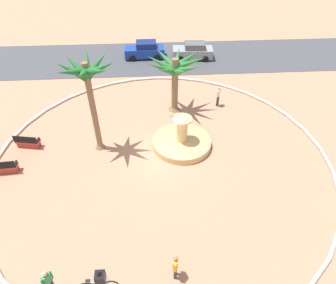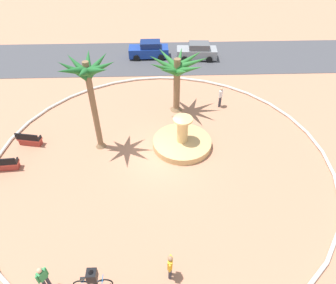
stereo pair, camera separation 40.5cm
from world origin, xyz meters
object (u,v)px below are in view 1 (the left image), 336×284
object	(u,v)px
person_cyclist_photo	(48,281)
palm_tree_by_curb	(175,70)
palm_tree_near_fountain	(87,79)
bench_west	(28,143)
parked_car_second	(193,51)
fountain	(182,142)
person_cyclist_helmet	(175,266)
parked_car_leftmost	(145,50)
person_pedestrian_stroll	(218,95)
bench_east	(4,168)

from	to	relation	value
person_cyclist_photo	palm_tree_by_curb	bearing A→B (deg)	64.93
palm_tree_near_fountain	bench_west	xyz separation A→B (m)	(-4.80, 0.39, -4.75)
parked_car_second	fountain	bearing A→B (deg)	-100.40
person_cyclist_helmet	bench_west	bearing A→B (deg)	133.94
parked_car_leftmost	parked_car_second	bearing A→B (deg)	-6.52
person_pedestrian_stroll	parked_car_leftmost	world-z (taller)	person_pedestrian_stroll
fountain	person_cyclist_photo	world-z (taller)	fountain
person_cyclist_helmet	parked_car_leftmost	distance (m)	23.09
bench_west	parked_car_leftmost	size ratio (longest dim) A/B	0.41
fountain	person_pedestrian_stroll	world-z (taller)	fountain
palm_tree_near_fountain	bench_west	size ratio (longest dim) A/B	3.83
fountain	palm_tree_by_curb	bearing A→B (deg)	91.68
palm_tree_by_curb	parked_car_leftmost	size ratio (longest dim) A/B	1.12
person_cyclist_helmet	parked_car_second	bearing A→B (deg)	80.73
bench_west	person_pedestrian_stroll	xyz separation A→B (m)	(13.62, 4.19, 0.60)
parked_car_leftmost	bench_west	bearing A→B (deg)	-120.08
palm_tree_by_curb	bench_east	bearing A→B (deg)	-150.47
palm_tree_by_curb	bench_east	distance (m)	12.89
parked_car_second	person_cyclist_photo	bearing A→B (deg)	-111.47
palm_tree_by_curb	bench_east	xyz separation A→B (m)	(-10.89, -6.17, -3.04)
person_cyclist_photo	parked_car_second	xyz separation A→B (m)	(8.98, 22.82, -0.13)
bench_west	person_cyclist_photo	size ratio (longest dim) A/B	1.02
palm_tree_near_fountain	bench_west	distance (m)	6.76
person_cyclist_helmet	parked_car_second	world-z (taller)	parked_car_second
person_cyclist_helmet	person_pedestrian_stroll	world-z (taller)	person_pedestrian_stroll
palm_tree_by_curb	bench_east	size ratio (longest dim) A/B	2.77
bench_west	parked_car_leftmost	world-z (taller)	parked_car_leftmost
fountain	bench_east	bearing A→B (deg)	-170.60
palm_tree_by_curb	person_cyclist_helmet	size ratio (longest dim) A/B	2.77
person_cyclist_photo	bench_east	bearing A→B (deg)	121.49
bench_east	parked_car_second	world-z (taller)	parked_car_second
bench_west	palm_tree_near_fountain	bearing A→B (deg)	-4.59
person_pedestrian_stroll	parked_car_second	world-z (taller)	person_pedestrian_stroll
bench_east	person_pedestrian_stroll	xyz separation A→B (m)	(14.37, 6.53, 0.60)
fountain	bench_west	size ratio (longest dim) A/B	2.36
person_cyclist_helmet	person_cyclist_photo	world-z (taller)	person_cyclist_helmet
palm_tree_near_fountain	person_cyclist_photo	bearing A→B (deg)	-96.13
person_cyclist_photo	person_pedestrian_stroll	xyz separation A→B (m)	(9.83, 13.94, 0.04)
parked_car_second	bench_east	bearing A→B (deg)	-131.26
bench_west	person_cyclist_helmet	distance (m)	13.12
palm_tree_by_curb	parked_car_leftmost	distance (m)	10.38
fountain	parked_car_second	size ratio (longest dim) A/B	0.96
person_cyclist_helmet	parked_car_leftmost	size ratio (longest dim) A/B	0.41
palm_tree_by_curb	parked_car_leftmost	world-z (taller)	palm_tree_by_curb
fountain	person_cyclist_photo	xyz separation A→B (m)	(-6.48, -9.24, 0.59)
bench_west	person_pedestrian_stroll	distance (m)	14.26
bench_west	palm_tree_by_curb	bearing A→B (deg)	20.70
person_cyclist_helmet	person_cyclist_photo	distance (m)	5.31
person_cyclist_photo	parked_car_leftmost	size ratio (longest dim) A/B	0.40
palm_tree_near_fountain	bench_east	world-z (taller)	palm_tree_near_fountain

